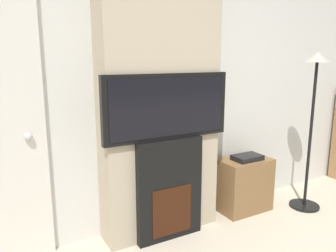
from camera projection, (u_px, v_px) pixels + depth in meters
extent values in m
cube|color=silver|center=(151.00, 82.00, 2.92)|extent=(6.00, 0.06, 2.70)
cube|color=tan|center=(160.00, 83.00, 2.77)|extent=(1.05, 0.29, 2.70)
cube|color=black|center=(168.00, 189.00, 2.83)|extent=(0.61, 0.14, 0.89)
cube|color=#33160A|center=(172.00, 211.00, 2.81)|extent=(0.38, 0.01, 0.43)
cube|color=black|center=(168.00, 107.00, 2.69)|extent=(1.13, 0.06, 0.54)
cube|color=black|center=(170.00, 107.00, 2.66)|extent=(1.04, 0.01, 0.48)
cylinder|color=black|center=(304.00, 205.00, 3.50)|extent=(0.31, 0.31, 0.03)
cylinder|color=black|center=(310.00, 137.00, 3.34)|extent=(0.03, 0.03, 1.49)
cone|color=#B7B2A3|center=(318.00, 57.00, 3.18)|extent=(0.24, 0.24, 0.10)
cube|color=brown|center=(244.00, 184.00, 3.38)|extent=(0.53, 0.34, 0.55)
cube|color=black|center=(247.00, 157.00, 3.29)|extent=(0.29, 0.19, 0.05)
sphere|color=silver|center=(28.00, 137.00, 2.41)|extent=(0.06, 0.06, 0.06)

